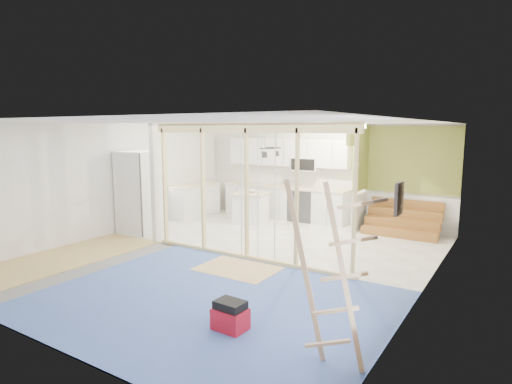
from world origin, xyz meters
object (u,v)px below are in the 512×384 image
Objects in this scene: fridge at (140,192)px; toolbox at (230,316)px; island at (251,208)px; ladder at (329,276)px.

toolbox is at bearing -38.08° from fridge.
ladder is (4.44, -5.39, 0.59)m from island.
fridge is 6.90m from ladder.
fridge is at bearing 150.75° from toolbox.
island is 2.41× the size of toolbox.
fridge is 1.94× the size of island.
toolbox is (3.10, -5.25, -0.23)m from island.
ladder is (6.15, -3.14, 0.02)m from fridge.
island is at bearing 106.79° from ladder.
fridge is 2.88m from island.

